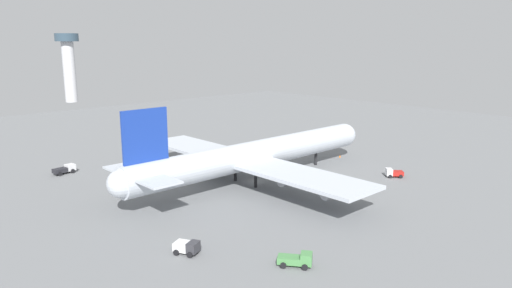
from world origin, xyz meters
TOP-DOWN VIEW (x-y plane):
  - ground_plane at (0.00, 0.00)m, footprint 283.20×283.20m
  - cargo_airplane at (-0.49, 0.00)m, footprint 70.80×63.30m
  - catering_truck at (-29.16, 35.64)m, footprint 5.37×2.96m
  - maintenance_van at (-23.86, -33.95)m, footprint 4.37×4.99m
  - pushback_tractor at (25.63, -19.47)m, footprint 4.20×4.19m
  - fuel_truck at (-32.79, -20.14)m, footprint 3.69×4.18m
  - safety_cone_nose at (31.86, 0.62)m, footprint 0.48×0.48m
  - control_tower at (26.97, 171.12)m, footprint 11.71×11.71m

SIDE VIEW (x-z plane):
  - ground_plane at x=0.00m, z-range 0.00..0.00m
  - safety_cone_nose at x=31.86m, z-range 0.00..0.69m
  - pushback_tractor at x=25.63m, z-range 0.00..2.02m
  - maintenance_van at x=-23.86m, z-range -0.02..2.05m
  - fuel_truck at x=-32.79m, z-range 0.10..2.05m
  - catering_truck at x=-29.16m, z-range 0.07..2.09m
  - cargo_airplane at x=-0.49m, z-range -3.39..15.66m
  - control_tower at x=26.97m, z-range 3.56..38.71m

